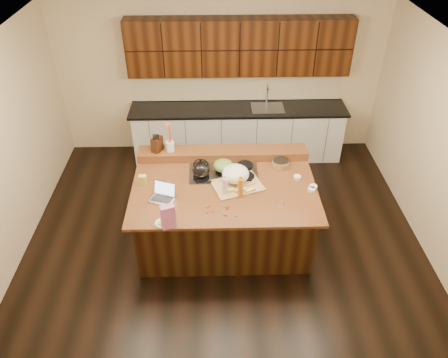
{
  "coord_description": "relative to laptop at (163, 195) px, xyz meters",
  "views": [
    {
      "loc": [
        -0.12,
        -4.53,
        4.35
      ],
      "look_at": [
        0.0,
        0.05,
        1.0
      ],
      "focal_mm": 35.0,
      "sensor_mm": 36.0,
      "label": 1
    }
  ],
  "objects": [
    {
      "name": "ramekin_a",
      "position": [
        1.92,
        0.15,
        -0.03
      ],
      "size": [
        0.11,
        0.11,
        0.04
      ],
      "primitive_type": "cylinder",
      "rotation": [
        0.0,
        0.0,
        0.11
      ],
      "color": "white",
      "rests_on": "island"
    },
    {
      "name": "package_box",
      "position": [
        -0.29,
        0.3,
        0.01
      ],
      "size": [
        0.1,
        0.07,
        0.14
      ],
      "primitive_type": "cube",
      "rotation": [
        0.0,
        0.0,
        0.03
      ],
      "color": "gold",
      "rests_on": "island"
    },
    {
      "name": "kitchen_timer",
      "position": [
        1.47,
        -0.16,
        -0.02
      ],
      "size": [
        0.09,
        0.09,
        0.07
      ],
      "primitive_type": "cone",
      "rotation": [
        0.0,
        0.0,
        0.07
      ],
      "color": "silver",
      "rests_on": "island"
    },
    {
      "name": "gumdrop_0",
      "position": [
        0.78,
        -0.37,
        -0.05
      ],
      "size": [
        0.02,
        0.02,
        0.02
      ],
      "primitive_type": "ellipsoid",
      "color": "red",
      "rests_on": "island"
    },
    {
      "name": "gumdrop_3",
      "position": [
        0.77,
        -0.2,
        -0.05
      ],
      "size": [
        0.02,
        0.02,
        0.02
      ],
      "primitive_type": "ellipsoid",
      "color": "#198C26",
      "rests_on": "island"
    },
    {
      "name": "pink_bag",
      "position": [
        0.11,
        -0.53,
        0.1
      ],
      "size": [
        0.18,
        0.14,
        0.31
      ],
      "primitive_type": "cube",
      "rotation": [
        0.0,
        0.0,
        0.37
      ],
      "color": "pink",
      "rests_on": "island"
    },
    {
      "name": "gumdrop_9",
      "position": [
        0.55,
        -0.3,
        -0.05
      ],
      "size": [
        0.02,
        0.02,
        0.02
      ],
      "primitive_type": "ellipsoid",
      "color": "#198C26",
      "rests_on": "island"
    },
    {
      "name": "gumdrop_1",
      "position": [
        0.54,
        -0.21,
        -0.05
      ],
      "size": [
        0.02,
        0.02,
        0.02
      ],
      "primitive_type": "ellipsoid",
      "color": "#198C26",
      "rests_on": "island"
    },
    {
      "name": "vinegar_bottle",
      "position": [
        0.77,
        0.05,
        0.07
      ],
      "size": [
        0.08,
        0.08,
        0.25
      ],
      "primitive_type": "cylinder",
      "rotation": [
        0.0,
        0.0,
        0.21
      ],
      "color": "silver",
      "rests_on": "island"
    },
    {
      "name": "utensil_crock",
      "position": [
        0.03,
        0.93,
        0.13
      ],
      "size": [
        0.15,
        0.15,
        0.14
      ],
      "primitive_type": "cylinder",
      "rotation": [
        0.0,
        0.0,
        -0.33
      ],
      "color": "white",
      "rests_on": "back_ledge"
    },
    {
      "name": "gumdrop_5",
      "position": [
        0.75,
        -0.34,
        -0.05
      ],
      "size": [
        0.02,
        0.02,
        0.02
      ],
      "primitive_type": "ellipsoid",
      "color": "#198C26",
      "rests_on": "island"
    },
    {
      "name": "kettle",
      "position": [
        0.47,
        0.4,
        0.09
      ],
      "size": [
        0.24,
        0.24,
        0.21
      ],
      "primitive_type": "ellipsoid",
      "rotation": [
        0.0,
        0.0,
        0.05
      ],
      "color": "black",
      "rests_on": "cooktop"
    },
    {
      "name": "back_counter",
      "position": [
        1.07,
        2.45,
        0.01
      ],
      "size": [
        3.7,
        0.66,
        2.4
      ],
      "color": "silver",
      "rests_on": "ground"
    },
    {
      "name": "strainer_bowl",
      "position": [
        1.56,
        0.66,
        -0.01
      ],
      "size": [
        0.28,
        0.28,
        0.09
      ],
      "primitive_type": "cylinder",
      "rotation": [
        0.0,
        0.0,
        0.18
      ],
      "color": "#996B3F",
      "rests_on": "island"
    },
    {
      "name": "gumdrop_6",
      "position": [
        0.79,
        -0.22,
        -0.05
      ],
      "size": [
        0.02,
        0.02,
        0.02
      ],
      "primitive_type": "ellipsoid",
      "color": "red",
      "rests_on": "island"
    },
    {
      "name": "gumdrop_10",
      "position": [
        0.82,
        -0.2,
        -0.05
      ],
      "size": [
        0.02,
        0.02,
        0.02
      ],
      "primitive_type": "ellipsoid",
      "color": "red",
      "rests_on": "island"
    },
    {
      "name": "knife_block",
      "position": [
        -0.15,
        0.93,
        0.17
      ],
      "size": [
        0.17,
        0.2,
        0.21
      ],
      "primitive_type": "cube",
      "rotation": [
        0.0,
        0.0,
        -0.43
      ],
      "color": "black",
      "rests_on": "back_ledge"
    },
    {
      "name": "ramekin_b",
      "position": [
        1.89,
        0.09,
        -0.03
      ],
      "size": [
        0.11,
        0.11,
        0.04
      ],
      "primitive_type": "cylinder",
      "rotation": [
        0.0,
        0.0,
        -0.12
      ],
      "color": "white",
      "rests_on": "island"
    },
    {
      "name": "green_bowl",
      "position": [
        0.77,
        0.53,
        0.07
      ],
      "size": [
        0.34,
        0.34,
        0.15
      ],
      "primitive_type": "ellipsoid",
      "rotation": [
        0.0,
        0.0,
        0.26
      ],
      "color": "#5C762F",
      "rests_on": "cooktop"
    },
    {
      "name": "room",
      "position": [
        0.77,
        0.23,
        0.37
      ],
      "size": [
        5.52,
        5.02,
        2.72
      ],
      "color": "black",
      "rests_on": "ground"
    },
    {
      "name": "oil_bottle",
      "position": [
        0.97,
        0.01,
        0.08
      ],
      "size": [
        0.09,
        0.09,
        0.27
      ],
      "primitive_type": "cylinder",
      "rotation": [
        0.0,
        0.0,
        0.38
      ],
      "color": "#B97A20",
      "rests_on": "island"
    },
    {
      "name": "gumdrop_2",
      "position": [
        0.62,
        -0.28,
        -0.05
      ],
      "size": [
        0.02,
        0.02,
        0.02
      ],
      "primitive_type": "ellipsoid",
      "color": "red",
      "rests_on": "island"
    },
    {
      "name": "cooktop",
      "position": [
        0.77,
        0.53,
        -0.04
      ],
      "size": [
        0.92,
        0.52,
        0.05
      ],
      "color": "gray",
      "rests_on": "island"
    },
    {
      "name": "gumdrop_11",
      "position": [
        0.7,
        -0.27,
        -0.05
      ],
      "size": [
        0.02,
        0.02,
        0.02
      ],
      "primitive_type": "ellipsoid",
      "color": "#198C26",
      "rests_on": "island"
    },
    {
      "name": "island",
      "position": [
        0.77,
        0.23,
        -0.51
      ],
      "size": [
        2.4,
        1.6,
        0.92
      ],
      "color": "black",
      "rests_on": "ground"
    },
    {
      "name": "back_ledge",
      "position": [
        0.77,
        0.93,
        0.0
      ],
      "size": [
        2.4,
        0.3,
        0.12
      ],
      "primitive_type": "cube",
      "color": "black",
      "rests_on": "island"
    },
    {
      "name": "wooden_tray",
      "position": [
        0.92,
        0.28,
        0.06
      ],
      "size": [
        0.73,
        0.62,
        0.25
      ],
      "rotation": [
        0.0,
        0.0,
        0.34
      ],
      "color": "tan",
      "rests_on": "island"
    },
    {
      "name": "gumdrop_8",
      "position": [
        0.58,
        -0.18,
        -0.05
      ],
      "size": [
        0.02,
        0.02,
        0.02
      ],
      "primitive_type": "ellipsoid",
      "color": "red",
      "rests_on": "island"
    },
    {
      "name": "laptop",
      "position": [
        0.0,
        0.0,
        0.0
      ],
      "size": [
        0.36,
        0.32,
        0.21
      ],
      "rotation": [
        0.0,
        0.0,
        -0.36
      ],
      "color": "#B7B7BC",
      "rests_on": "island"
    },
    {
      "name": "gumdrop_7",
      "position": [
        0.89,
        -0.38,
        -0.05
      ],
      "size": [
        0.02,
        0.02,
        0.02
      ],
      "primitive_type": "ellipsoid",
      "color": "#198C26",
      "rests_on": "island"
    },
    {
      "name": "ramekin_c",
      "position": [
        1.75,
        0.36,
        -0.03
      ],
      "size": [
        0.12,
        0.12,
        0.04
      ],
      "primitive_type": "cylinder",
      "rotation": [
        0.0,
        0.0,
        0.17
      ],
      "color": "white",
      "rests_on": "island"
    },
    {
      "name": "candy_plate",
      "position": [
        0.03,
        -0.48,
        -0.05
      ],
      "size": [
        0.2,
        0.2,
        0.01
      ],
      "primitive_type": "cylinder",
      "rotation": [
        0.0,
        0.0,
        0.14
      ],
      "color": "white",
      "rests_on": "island"
    },
    {
      "name": "gumdrop_4",
      "position": [
        0.79,
        -0.25,
        -0.05
      ],
      "size": [
        0.02,
        0.02,
        0.02
      ],
      "primitive_type": "ellipsoid",
      "color": "red",
      "rests_on": "island"
    }
  ]
}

